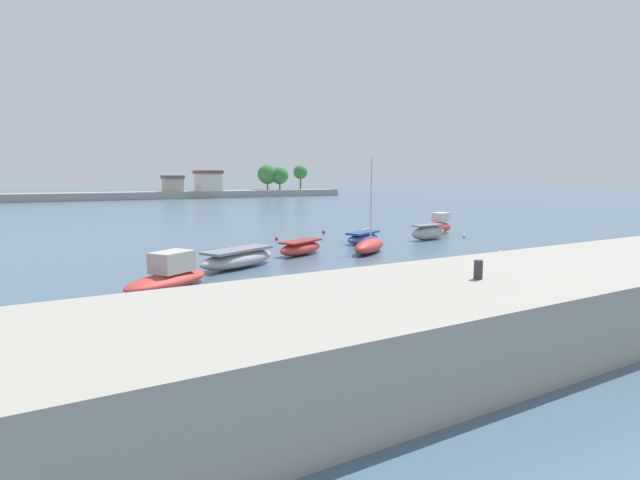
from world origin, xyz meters
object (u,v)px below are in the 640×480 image
object	(u,v)px
moored_boat_4	(363,238)
mooring_buoy_4	(464,236)
mooring_buoy_1	(277,238)
mooring_buoy_2	(500,253)
moored_boat_0	(169,276)
moored_boat_6	(437,226)
mooring_buoy_0	(324,232)
moored_boat_3	(369,245)
moored_boat_1	(238,259)
mooring_buoy_3	(443,223)
moored_boat_2	(301,248)
moored_boat_5	(428,232)

from	to	relation	value
moored_boat_4	mooring_buoy_4	size ratio (longest dim) A/B	13.56
mooring_buoy_1	mooring_buoy_2	world-z (taller)	mooring_buoy_2
moored_boat_0	moored_boat_4	xyz separation A→B (m)	(16.19, 8.08, -0.17)
moored_boat_6	mooring_buoy_0	xyz separation A→B (m)	(-8.38, 5.09, -0.50)
moored_boat_3	moored_boat_6	distance (m)	12.90
moored_boat_1	mooring_buoy_3	size ratio (longest dim) A/B	21.01
moored_boat_2	moored_boat_5	bearing A→B (deg)	-18.13
moored_boat_0	mooring_buoy_0	xyz separation A→B (m)	(16.91, 14.99, -0.43)
moored_boat_3	mooring_buoy_2	xyz separation A→B (m)	(6.19, -5.25, -0.30)
mooring_buoy_2	moored_boat_5	bearing A→B (deg)	78.18
moored_boat_0	moored_boat_1	world-z (taller)	moored_boat_0
moored_boat_6	mooring_buoy_3	size ratio (longest dim) A/B	16.94
moored_boat_6	mooring_buoy_0	distance (m)	9.82
moored_boat_6	mooring_buoy_1	world-z (taller)	moored_boat_6
mooring_buoy_0	moored_boat_0	bearing A→B (deg)	-138.44
moored_boat_1	mooring_buoy_3	xyz separation A→B (m)	(27.51, 12.76, -0.37)
moored_boat_2	moored_boat_3	world-z (taller)	moored_boat_3
mooring_buoy_3	moored_boat_2	bearing A→B (deg)	-154.86
mooring_buoy_4	moored_boat_2	bearing A→B (deg)	-175.35
moored_boat_2	mooring_buoy_4	xyz separation A→B (m)	(15.80, 1.29, -0.29)
moored_boat_5	mooring_buoy_4	xyz separation A→B (m)	(3.63, -0.28, -0.43)
moored_boat_0	moored_boat_2	size ratio (longest dim) A/B	1.17
moored_boat_1	mooring_buoy_0	xyz separation A→B (m)	(12.40, 11.68, -0.34)
moored_boat_6	mooring_buoy_2	world-z (taller)	moored_boat_6
mooring_buoy_2	mooring_buoy_3	distance (m)	21.09
moored_boat_5	moored_boat_6	distance (m)	4.49
moored_boat_0	moored_boat_1	size ratio (longest dim) A/B	0.87
moored_boat_3	mooring_buoy_4	world-z (taller)	moored_boat_3
moored_boat_5	mooring_buoy_3	distance (m)	13.63
moored_boat_4	moored_boat_5	distance (m)	5.66
moored_boat_1	moored_boat_5	bearing A→B (deg)	-11.87
moored_boat_5	mooring_buoy_2	world-z (taller)	moored_boat_5
moored_boat_0	moored_boat_4	distance (m)	18.09
moored_boat_4	mooring_buoy_4	xyz separation A→B (m)	(9.20, -1.24, -0.26)
moored_boat_5	mooring_buoy_4	size ratio (longest dim) A/B	12.35
moored_boat_4	moored_boat_6	distance (m)	9.28
mooring_buoy_1	mooring_buoy_2	bearing A→B (deg)	-58.71
mooring_buoy_0	mooring_buoy_4	bearing A→B (deg)	-43.87
moored_boat_5	mooring_buoy_1	world-z (taller)	moored_boat_5
moored_boat_2	moored_boat_4	distance (m)	7.07
moored_boat_4	mooring_buoy_4	world-z (taller)	moored_boat_4
mooring_buoy_1	moored_boat_4	bearing A→B (deg)	-45.24
moored_boat_1	moored_boat_5	distance (m)	17.66
mooring_buoy_2	mooring_buoy_4	size ratio (longest dim) A/B	1.27
mooring_buoy_0	mooring_buoy_3	world-z (taller)	mooring_buoy_0
moored_boat_3	moored_boat_4	xyz separation A→B (m)	(2.37, 4.09, -0.08)
moored_boat_4	mooring_buoy_4	bearing A→B (deg)	-33.01
moored_boat_0	moored_boat_5	size ratio (longest dim) A/B	1.29
moored_boat_6	mooring_buoy_4	bearing A→B (deg)	-102.47
moored_boat_3	mooring_buoy_3	distance (m)	21.85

